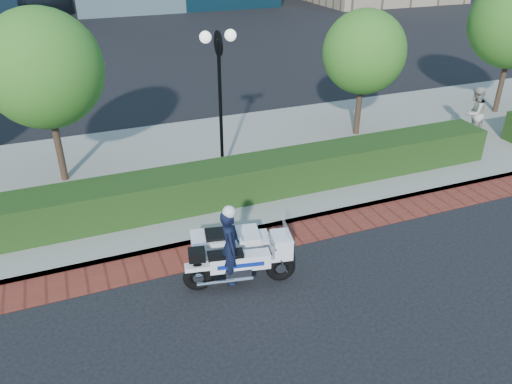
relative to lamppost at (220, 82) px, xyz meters
name	(u,v)px	position (x,y,z in m)	size (l,w,h in m)	color
ground	(255,285)	(-1.00, -5.20, -2.96)	(120.00, 120.00, 0.00)	black
brick_strip	(232,248)	(-1.00, -3.70, -2.95)	(60.00, 1.00, 0.01)	maroon
sidewalk	(184,169)	(-1.00, 0.80, -2.88)	(60.00, 8.00, 0.15)	gray
hedge_main	(205,186)	(-1.00, -1.60, -2.31)	(18.00, 1.20, 1.00)	black
lamppost	(220,82)	(0.00, 0.00, 0.00)	(1.02, 0.70, 4.21)	black
tree_b	(43,69)	(-4.50, 1.30, 0.48)	(3.20, 3.20, 4.89)	#332319
tree_c	(364,52)	(5.50, 1.30, 0.09)	(2.80, 2.80, 4.30)	#332319
police_motorcycle	(233,250)	(-1.30, -4.69, -2.29)	(2.41, 1.94, 1.96)	black
pedestrian	(474,113)	(8.95, -0.59, -1.88)	(0.90, 0.70, 1.85)	#ACA999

